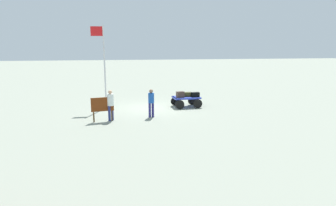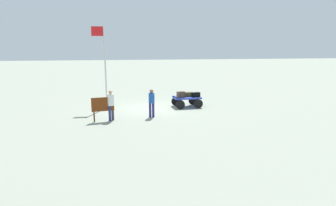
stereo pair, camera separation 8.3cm
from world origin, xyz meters
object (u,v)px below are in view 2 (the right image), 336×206
suitcase_maroon (188,94)px  worker_trailing (152,101)px  suitcase_olive (181,95)px  suitcase_grey (196,95)px  flagpole (104,60)px  luggage_cart (187,100)px  worker_lead (111,103)px  signboard (103,106)px

suitcase_maroon → worker_trailing: 3.70m
suitcase_maroon → suitcase_olive: bearing=29.4°
suitcase_grey → flagpole: flagpole is taller
suitcase_olive → worker_trailing: worker_trailing is taller
luggage_cart → suitcase_maroon: size_ratio=3.52×
luggage_cart → worker_lead: 5.65m
suitcase_grey → suitcase_olive: size_ratio=1.03×
suitcase_maroon → suitcase_olive: 0.63m
worker_lead → worker_trailing: bearing=-169.6°
flagpole → signboard: (-0.06, 3.50, -2.24)m
worker_trailing → flagpole: size_ratio=0.31×
luggage_cart → worker_lead: worker_lead is taller
flagpole → suitcase_olive: bearing=171.1°
suitcase_olive → flagpole: (4.90, -0.77, 2.21)m
suitcase_olive → flagpole: size_ratio=0.10×
suitcase_olive → luggage_cart: bearing=-154.1°
luggage_cart → suitcase_olive: size_ratio=3.47×
suitcase_maroon → suitcase_grey: 0.54m
suitcase_olive → worker_trailing: (2.14, 2.23, 0.06)m
suitcase_maroon → worker_lead: size_ratio=0.32×
luggage_cart → signboard: (5.27, 2.95, 0.38)m
luggage_cart → worker_trailing: size_ratio=1.18×
suitcase_maroon → flagpole: size_ratio=0.10×
suitcase_maroon → flagpole: flagpole is taller
worker_trailing → flagpole: (2.76, -3.00, 2.15)m
suitcase_maroon → luggage_cart: bearing=41.2°
suitcase_maroon → signboard: bearing=29.5°
suitcase_olive → worker_lead: 5.14m
worker_lead → flagpole: (0.49, -3.42, 2.11)m
luggage_cart → suitcase_grey: size_ratio=3.38×
luggage_cart → worker_lead: (4.84, 2.86, 0.51)m
suitcase_olive → flagpole: flagpole is taller
luggage_cart → suitcase_grey: (-0.60, 0.14, 0.36)m
luggage_cart → signboard: bearing=29.2°
suitcase_grey → flagpole: size_ratio=0.11×
suitcase_maroon → signboard: 6.18m
suitcase_olive → flagpole: 5.43m
suitcase_olive → suitcase_maroon: bearing=-150.6°
suitcase_olive → worker_lead: size_ratio=0.33×
luggage_cart → worker_trailing: worker_trailing is taller
worker_trailing → suitcase_maroon: bearing=-136.5°
suitcase_maroon → worker_trailing: worker_trailing is taller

